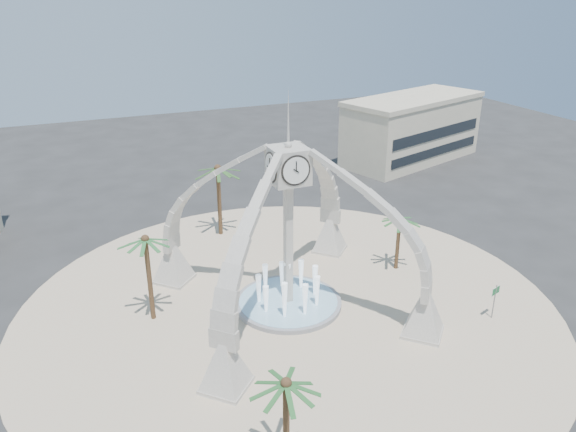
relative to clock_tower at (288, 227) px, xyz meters
name	(u,v)px	position (x,y,z in m)	size (l,w,h in m)	color
ground	(288,305)	(0.00, 0.00, -6.49)	(140.00, 140.00, 0.00)	#282828
plaza	(288,305)	(0.00, 0.00, -6.46)	(40.00, 40.00, 0.06)	tan
clock_tower	(288,227)	(0.00, 0.00, 0.00)	(17.94, 17.94, 16.30)	beige
fountain	(288,302)	(0.00, 0.00, -6.20)	(8.00, 8.00, 3.62)	gray
building_ne	(412,129)	(30.00, 28.00, -2.18)	(21.87, 14.17, 8.60)	#BDB193
palm_east	(400,219)	(10.71, 1.80, -1.89)	(3.99, 3.99, 5.29)	brown
palm_west	(145,240)	(-9.69, 2.15, -0.23)	(4.34, 4.34, 7.06)	brown
palm_north	(218,169)	(-0.93, 14.42, 0.08)	(4.96, 4.96, 7.47)	brown
palm_south	(286,384)	(-6.08, -14.00, -1.35)	(4.05, 4.05, 5.88)	brown
street_sign	(495,295)	(12.86, -7.41, -4.54)	(0.96, 0.33, 2.73)	slate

